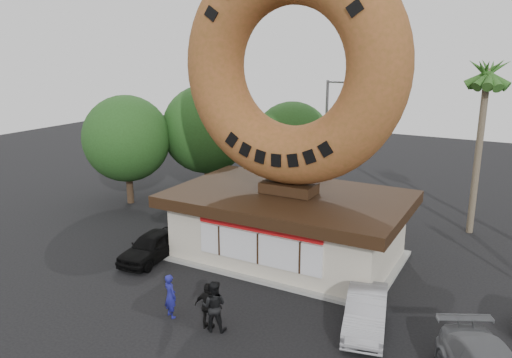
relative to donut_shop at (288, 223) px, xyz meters
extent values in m
plane|color=black|center=(0.00, -5.98, -1.77)|extent=(90.00, 90.00, 0.00)
cube|color=beige|center=(0.00, 0.02, -0.27)|extent=(10.00, 6.00, 3.00)
cube|color=#999993|center=(0.00, 0.02, -1.69)|extent=(10.60, 6.60, 0.15)
cube|color=#3F3F3F|center=(0.00, 0.02, 1.28)|extent=(10.00, 6.00, 0.10)
cube|color=black|center=(0.00, 0.02, 1.23)|extent=(11.20, 7.20, 0.55)
cube|color=silver|center=(0.00, -3.03, -0.22)|extent=(6.00, 0.12, 1.40)
cube|color=red|center=(0.00, -3.05, 0.78)|extent=(6.00, 0.10, 0.45)
cube|color=black|center=(0.00, 0.02, 1.78)|extent=(2.60, 1.40, 0.50)
torus|color=#97522C|center=(0.00, 0.02, 7.43)|extent=(10.80, 2.75, 10.80)
cylinder|color=#473321|center=(-9.50, 7.02, -0.12)|extent=(0.44, 0.44, 3.30)
sphere|color=#204619|center=(-9.50, 7.02, 2.88)|extent=(6.00, 6.00, 6.00)
cylinder|color=#473321|center=(-4.00, 9.02, -0.34)|extent=(0.44, 0.44, 2.86)
sphere|color=#204619|center=(-4.00, 9.02, 2.26)|extent=(5.20, 5.20, 5.20)
cylinder|color=#473321|center=(-13.00, 3.02, -0.23)|extent=(0.44, 0.44, 3.08)
sphere|color=#204619|center=(-13.00, 3.02, 2.57)|extent=(5.60, 5.60, 5.60)
cylinder|color=#726651|center=(7.50, 8.02, 2.73)|extent=(0.36, 0.36, 9.00)
cylinder|color=#59595E|center=(-2.00, 10.02, 2.23)|extent=(0.18, 0.18, 8.00)
cylinder|color=#59595E|center=(-1.10, 10.02, 6.13)|extent=(1.80, 0.12, 0.12)
cube|color=#59595E|center=(-0.20, 10.02, 6.08)|extent=(0.45, 0.20, 0.12)
imported|color=navy|center=(-1.52, -7.28, -0.89)|extent=(0.75, 0.63, 1.75)
imported|color=black|center=(0.46, -7.26, -0.80)|extent=(1.13, 0.99, 1.94)
imported|color=black|center=(0.23, -7.27, -0.87)|extent=(1.12, 0.65, 1.80)
imported|color=black|center=(-5.68, -3.46, -1.08)|extent=(1.89, 4.13, 1.37)
imported|color=#9F9FA3|center=(5.29, -4.47, -1.09)|extent=(2.30, 4.30, 1.35)
camera|label=1|loc=(9.67, -20.82, 8.31)|focal=35.00mm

